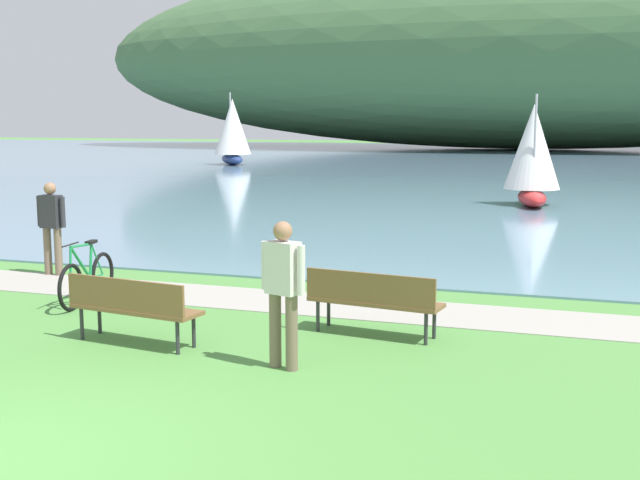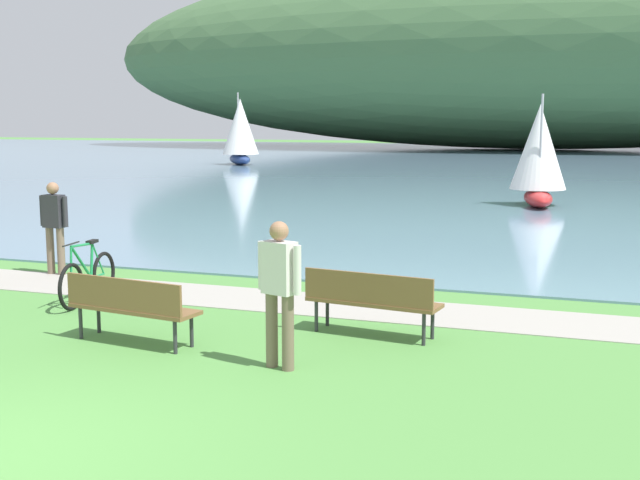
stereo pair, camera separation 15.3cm
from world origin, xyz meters
name	(u,v)px [view 2 (the right image)]	position (x,y,z in m)	size (l,w,h in m)	color
bay_water	(522,164)	(0.00, 47.97, 0.02)	(180.00, 80.00, 0.04)	#6B8EA8
distant_hillside	(534,50)	(-1.80, 74.20, 9.25)	(87.08, 28.00, 18.42)	#42663D
shoreline_path	(266,300)	(0.00, 6.38, 0.01)	(60.00, 1.50, 0.01)	#A39E93
park_bench_near_camera	(371,298)	(2.16, 4.87, 0.52)	(1.85, 0.71, 0.88)	brown
park_bench_further_along	(130,304)	(-0.62, 3.50, 0.52)	(1.85, 0.72, 0.88)	brown
bicycle_beside_path	(88,278)	(-2.55, 5.32, 0.40)	(0.29, 1.76, 1.01)	black
person_at_shoreline	(54,222)	(-4.50, 7.08, 0.98)	(0.61, 0.24, 1.71)	#72604C
person_on_the_grass	(279,285)	(1.55, 3.20, 0.98)	(0.59, 0.32, 1.71)	#72604C
sailboat_nearest_to_shore	(240,131)	(-16.38, 40.59, 2.13)	(3.34, 3.69, 4.45)	navy
sailboat_mid_bay	(539,154)	(2.93, 22.12, 1.74)	(2.11, 3.17, 3.60)	#B22323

